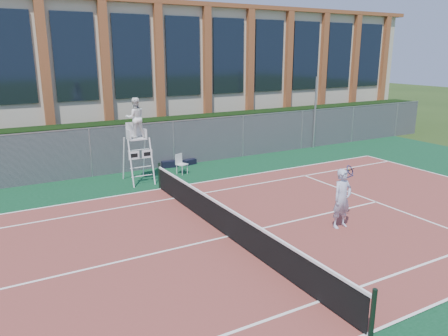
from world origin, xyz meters
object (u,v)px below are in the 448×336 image
umpire_chair (135,120)px  tennis_player (342,198)px  steel_pole (315,113)px  plastic_chair (180,162)px

umpire_chair → tennis_player: 9.23m
steel_pole → tennis_player: 12.30m
umpire_chair → plastic_chair: (2.12, 0.26, -2.14)m
umpire_chair → tennis_player: bearing=-64.3°
tennis_player → umpire_chair: bearing=115.7°
plastic_chair → steel_pole: bearing=8.7°
plastic_chair → umpire_chair: bearing=-173.1°
steel_pole → umpire_chair: size_ratio=1.12×
steel_pole → plastic_chair: (-9.15, -1.40, -1.50)m
plastic_chair → tennis_player: (1.82, -8.43, 0.44)m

